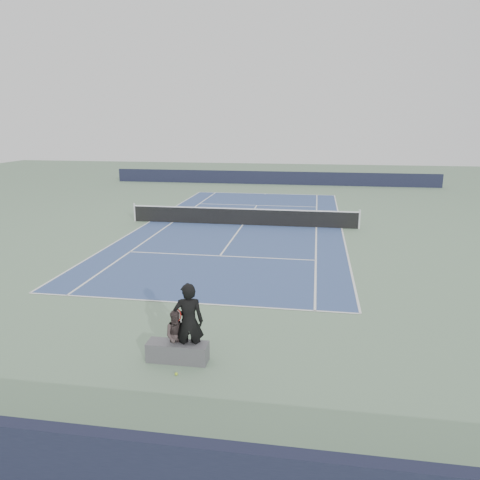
# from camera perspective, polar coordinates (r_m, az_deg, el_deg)

# --- Properties ---
(ground) EXTENTS (80.00, 80.00, 0.00)m
(ground) POSITION_cam_1_polar(r_m,az_deg,el_deg) (26.43, 0.33, 1.84)
(ground) COLOR slate
(court_surface) EXTENTS (10.97, 23.77, 0.01)m
(court_surface) POSITION_cam_1_polar(r_m,az_deg,el_deg) (26.42, 0.33, 1.86)
(court_surface) COLOR #354C7F
(court_surface) RESTS_ON ground
(tennis_net) EXTENTS (12.90, 0.10, 1.07)m
(tennis_net) POSITION_cam_1_polar(r_m,az_deg,el_deg) (26.32, 0.34, 2.92)
(tennis_net) COLOR silver
(tennis_net) RESTS_ON ground
(windscreen_far) EXTENTS (30.00, 0.25, 1.20)m
(windscreen_far) POSITION_cam_1_polar(r_m,az_deg,el_deg) (43.86, 3.98, 7.57)
(windscreen_far) COLOR black
(windscreen_far) RESTS_ON ground
(windscreen_near) EXTENTS (30.00, 0.25, 1.20)m
(windscreen_near) POSITION_cam_1_polar(r_m,az_deg,el_deg) (8.55, -22.73, -23.41)
(windscreen_near) COLOR black
(windscreen_near) RESTS_ON ground
(tennis_player) EXTENTS (0.88, 0.69, 1.99)m
(tennis_player) POSITION_cam_1_polar(r_m,az_deg,el_deg) (11.48, -6.28, -9.92)
(tennis_player) COLOR black
(tennis_player) RESTS_ON ground
(tennis_ball) EXTENTS (0.07, 0.07, 0.07)m
(tennis_ball) POSITION_cam_1_polar(r_m,az_deg,el_deg) (11.29, -7.79, -15.87)
(tennis_ball) COLOR #AED62B
(tennis_ball) RESTS_ON ground
(spectator_bench) EXTENTS (1.56, 0.88, 1.30)m
(spectator_bench) POSITION_cam_1_polar(r_m,az_deg,el_deg) (11.68, -7.65, -12.36)
(spectator_bench) COLOR #504F53
(spectator_bench) RESTS_ON ground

